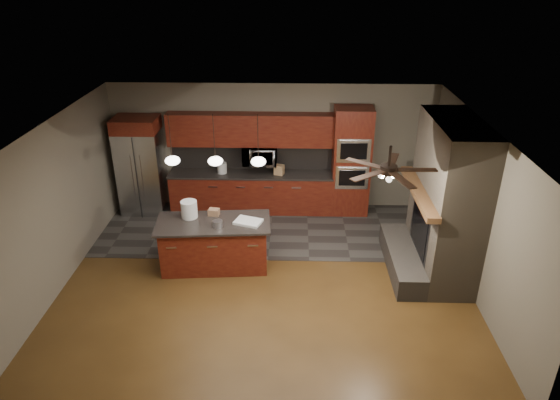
{
  "coord_description": "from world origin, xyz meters",
  "views": [
    {
      "loc": [
        0.46,
        -7.35,
        5.12
      ],
      "look_at": [
        0.23,
        0.6,
        1.27
      ],
      "focal_mm": 32.0,
      "sensor_mm": 36.0,
      "label": 1
    }
  ],
  "objects_px": {
    "oven_tower": "(351,162)",
    "kitchen_island": "(214,244)",
    "cardboard_box": "(214,212)",
    "counter_bucket": "(222,168)",
    "white_bucket": "(189,209)",
    "paint_can": "(218,224)",
    "microwave": "(260,155)",
    "counter_box": "(279,170)",
    "refrigerator": "(141,166)",
    "paint_tray": "(248,222)"
  },
  "relations": [
    {
      "from": "microwave",
      "to": "white_bucket",
      "type": "bearing_deg",
      "value": -117.41
    },
    {
      "from": "white_bucket",
      "to": "counter_box",
      "type": "bearing_deg",
      "value": 53.21
    },
    {
      "from": "counter_box",
      "to": "white_bucket",
      "type": "bearing_deg",
      "value": -107.26
    },
    {
      "from": "microwave",
      "to": "counter_box",
      "type": "height_order",
      "value": "microwave"
    },
    {
      "from": "white_bucket",
      "to": "microwave",
      "type": "bearing_deg",
      "value": 62.59
    },
    {
      "from": "counter_bucket",
      "to": "refrigerator",
      "type": "bearing_deg",
      "value": -177.35
    },
    {
      "from": "microwave",
      "to": "paint_can",
      "type": "bearing_deg",
      "value": -102.83
    },
    {
      "from": "refrigerator",
      "to": "paint_can",
      "type": "height_order",
      "value": "refrigerator"
    },
    {
      "from": "refrigerator",
      "to": "cardboard_box",
      "type": "height_order",
      "value": "refrigerator"
    },
    {
      "from": "kitchen_island",
      "to": "cardboard_box",
      "type": "relative_size",
      "value": 10.93
    },
    {
      "from": "white_bucket",
      "to": "paint_can",
      "type": "bearing_deg",
      "value": -31.72
    },
    {
      "from": "refrigerator",
      "to": "counter_box",
      "type": "xyz_separation_m",
      "value": [
        3.0,
        0.03,
        -0.07
      ]
    },
    {
      "from": "kitchen_island",
      "to": "paint_tray",
      "type": "height_order",
      "value": "paint_tray"
    },
    {
      "from": "counter_box",
      "to": "cardboard_box",
      "type": "bearing_deg",
      "value": -100.03
    },
    {
      "from": "microwave",
      "to": "kitchen_island",
      "type": "distance_m",
      "value": 2.59
    },
    {
      "from": "refrigerator",
      "to": "white_bucket",
      "type": "distance_m",
      "value": 2.51
    },
    {
      "from": "kitchen_island",
      "to": "cardboard_box",
      "type": "bearing_deg",
      "value": 89.76
    },
    {
      "from": "kitchen_island",
      "to": "counter_box",
      "type": "bearing_deg",
      "value": 59.31
    },
    {
      "from": "cardboard_box",
      "to": "counter_bucket",
      "type": "xyz_separation_m",
      "value": [
        -0.12,
        2.04,
        0.04
      ]
    },
    {
      "from": "refrigerator",
      "to": "counter_bucket",
      "type": "height_order",
      "value": "refrigerator"
    },
    {
      "from": "white_bucket",
      "to": "paint_can",
      "type": "xyz_separation_m",
      "value": [
        0.56,
        -0.34,
        -0.1
      ]
    },
    {
      "from": "oven_tower",
      "to": "counter_bucket",
      "type": "xyz_separation_m",
      "value": [
        -2.8,
        0.01,
        -0.17
      ]
    },
    {
      "from": "counter_bucket",
      "to": "counter_box",
      "type": "bearing_deg",
      "value": -2.29
    },
    {
      "from": "cardboard_box",
      "to": "counter_box",
      "type": "relative_size",
      "value": 0.88
    },
    {
      "from": "microwave",
      "to": "paint_tray",
      "type": "distance_m",
      "value": 2.39
    },
    {
      "from": "microwave",
      "to": "white_bucket",
      "type": "distance_m",
      "value": 2.46
    },
    {
      "from": "kitchen_island",
      "to": "white_bucket",
      "type": "height_order",
      "value": "white_bucket"
    },
    {
      "from": "oven_tower",
      "to": "cardboard_box",
      "type": "xyz_separation_m",
      "value": [
        -2.68,
        -2.03,
        -0.21
      ]
    },
    {
      "from": "paint_can",
      "to": "paint_tray",
      "type": "bearing_deg",
      "value": 16.57
    },
    {
      "from": "white_bucket",
      "to": "paint_can",
      "type": "height_order",
      "value": "white_bucket"
    },
    {
      "from": "oven_tower",
      "to": "kitchen_island",
      "type": "xyz_separation_m",
      "value": [
        -2.66,
        -2.3,
        -0.73
      ]
    },
    {
      "from": "oven_tower",
      "to": "counter_box",
      "type": "height_order",
      "value": "oven_tower"
    },
    {
      "from": "refrigerator",
      "to": "white_bucket",
      "type": "relative_size",
      "value": 6.89
    },
    {
      "from": "white_bucket",
      "to": "cardboard_box",
      "type": "xyz_separation_m",
      "value": [
        0.43,
        0.09,
        -0.1
      ]
    },
    {
      "from": "oven_tower",
      "to": "counter_bucket",
      "type": "height_order",
      "value": "oven_tower"
    },
    {
      "from": "white_bucket",
      "to": "cardboard_box",
      "type": "distance_m",
      "value": 0.45
    },
    {
      "from": "microwave",
      "to": "refrigerator",
      "type": "bearing_deg",
      "value": -177.09
    },
    {
      "from": "oven_tower",
      "to": "paint_can",
      "type": "height_order",
      "value": "oven_tower"
    },
    {
      "from": "counter_bucket",
      "to": "cardboard_box",
      "type": "bearing_deg",
      "value": -86.56
    },
    {
      "from": "oven_tower",
      "to": "microwave",
      "type": "xyz_separation_m",
      "value": [
        -1.98,
        0.06,
        0.11
      ]
    },
    {
      "from": "oven_tower",
      "to": "paint_tray",
      "type": "height_order",
      "value": "oven_tower"
    },
    {
      "from": "paint_tray",
      "to": "cardboard_box",
      "type": "xyz_separation_m",
      "value": [
        -0.65,
        0.28,
        0.04
      ]
    },
    {
      "from": "kitchen_island",
      "to": "paint_can",
      "type": "bearing_deg",
      "value": -61.06
    },
    {
      "from": "counter_bucket",
      "to": "white_bucket",
      "type": "bearing_deg",
      "value": -98.13
    },
    {
      "from": "refrigerator",
      "to": "paint_tray",
      "type": "xyz_separation_m",
      "value": [
        2.53,
        -2.23,
        -0.14
      ]
    },
    {
      "from": "paint_can",
      "to": "cardboard_box",
      "type": "relative_size",
      "value": 0.92
    },
    {
      "from": "kitchen_island",
      "to": "paint_tray",
      "type": "relative_size",
      "value": 4.55
    },
    {
      "from": "cardboard_box",
      "to": "refrigerator",
      "type": "bearing_deg",
      "value": 143.34
    },
    {
      "from": "refrigerator",
      "to": "white_bucket",
      "type": "bearing_deg",
      "value": -54.69
    },
    {
      "from": "oven_tower",
      "to": "microwave",
      "type": "relative_size",
      "value": 3.25
    }
  ]
}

